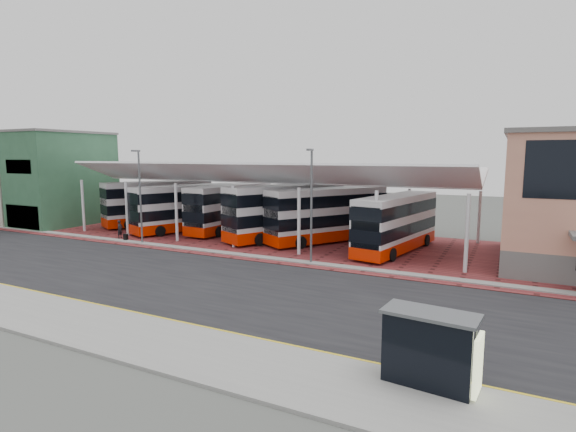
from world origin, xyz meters
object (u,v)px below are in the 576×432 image
object	(u,v)px
bus_2	(230,208)
bus_shelter	(436,344)
bus_0	(159,203)
bus_1	(187,208)
pedestrian	(120,229)
bus_5	(396,224)
bus_4	(327,215)
bus_3	(286,212)

from	to	relation	value
bus_2	bus_shelter	distance (m)	33.05
bus_0	bus_shelter	bearing A→B (deg)	-8.07
bus_1	pedestrian	world-z (taller)	bus_1
bus_5	bus_shelter	xyz separation A→B (m)	(6.22, -20.84, -0.61)
bus_4	bus_5	bearing A→B (deg)	20.49
bus_5	pedestrian	size ratio (longest dim) A/B	6.64
bus_4	bus_5	distance (m)	6.49
bus_1	bus_2	world-z (taller)	bus_2
bus_2	bus_0	bearing A→B (deg)	-175.20
bus_4	pedestrian	xyz separation A→B (m)	(-17.60, -7.04, -1.51)
bus_4	bus_shelter	bearing A→B (deg)	-28.75
bus_0	bus_2	world-z (taller)	bus_0
bus_0	bus_1	distance (m)	5.62
bus_2	bus_3	distance (m)	7.13
bus_4	bus_3	bearing A→B (deg)	-144.21
bus_2	bus_4	world-z (taller)	bus_4
bus_4	pedestrian	bearing A→B (deg)	-126.61
bus_2	bus_4	distance (m)	10.99
bus_1	bus_shelter	size ratio (longest dim) A/B	3.56
bus_4	bus_shelter	size ratio (longest dim) A/B	3.51
bus_0	bus_4	distance (m)	20.18
bus_3	bus_5	size ratio (longest dim) A/B	1.08
bus_1	pedestrian	distance (m)	6.86
bus_0	bus_shelter	distance (m)	39.98
bus_0	bus_2	bearing A→B (deg)	28.70
bus_1	pedestrian	xyz separation A→B (m)	(-2.77, -6.11, -1.45)
bus_0	bus_4	size ratio (longest dim) A/B	1.03
bus_4	bus_5	world-z (taller)	bus_4
bus_1	bus_2	size ratio (longest dim) A/B	0.99
bus_5	pedestrian	bearing A→B (deg)	-156.29
bus_1	bus_shelter	world-z (taller)	bus_1
pedestrian	bus_shelter	size ratio (longest dim) A/B	0.53
bus_5	bus_shelter	world-z (taller)	bus_5
bus_5	bus_4	bearing A→B (deg)	179.03
bus_3	bus_4	bearing A→B (deg)	29.90
bus_0	bus_4	world-z (taller)	bus_0
bus_2	bus_5	size ratio (longest dim) A/B	1.03
pedestrian	bus_1	bearing A→B (deg)	-30.45
bus_4	bus_shelter	xyz separation A→B (m)	(12.58, -22.09, -0.74)
bus_0	bus_5	bearing A→B (deg)	22.43
bus_1	pedestrian	bearing A→B (deg)	-92.64
bus_1	bus_5	size ratio (longest dim) A/B	1.02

